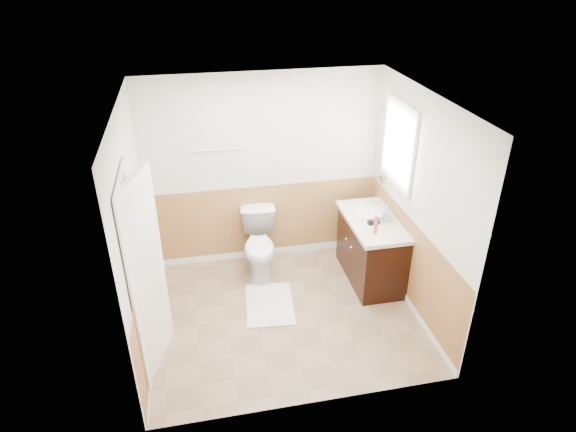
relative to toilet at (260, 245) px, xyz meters
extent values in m
plane|color=#8C7051|center=(0.13, -0.90, -0.40)|extent=(3.00, 3.00, 0.00)
plane|color=white|center=(0.13, -0.90, 2.10)|extent=(3.00, 3.00, 0.00)
plane|color=silver|center=(0.13, 0.40, 0.85)|extent=(3.00, 0.00, 3.00)
plane|color=silver|center=(0.13, -2.20, 0.85)|extent=(3.00, 0.00, 3.00)
plane|color=silver|center=(-1.37, -0.90, 0.85)|extent=(0.00, 3.00, 3.00)
plane|color=silver|center=(1.63, -0.90, 0.85)|extent=(0.00, 3.00, 3.00)
plane|color=#B48348|center=(0.13, 0.39, 0.10)|extent=(3.00, 0.00, 3.00)
plane|color=#B48348|center=(0.13, -2.19, 0.10)|extent=(3.00, 0.00, 3.00)
plane|color=#B48348|center=(-1.35, -0.90, 0.10)|extent=(0.00, 2.60, 2.60)
plane|color=#B48348|center=(1.62, -0.90, 0.10)|extent=(0.00, 2.60, 2.60)
imported|color=white|center=(0.00, 0.00, 0.00)|extent=(0.53, 0.83, 0.80)
cube|color=silver|center=(0.00, -0.71, -0.39)|extent=(0.63, 0.85, 0.02)
cube|color=black|center=(1.35, -0.40, 0.00)|extent=(0.55, 1.10, 0.80)
sphere|color=silver|center=(1.05, -0.50, 0.15)|extent=(0.03, 0.03, 0.03)
sphere|color=silver|center=(1.05, -0.30, 0.15)|extent=(0.03, 0.03, 0.03)
cube|color=silver|center=(1.34, -0.40, 0.42)|extent=(0.60, 1.15, 0.05)
cylinder|color=white|center=(1.35, -0.25, 0.46)|extent=(0.36, 0.36, 0.02)
cylinder|color=silver|center=(1.53, -0.25, 0.52)|extent=(0.02, 0.02, 0.14)
cylinder|color=#D13658|center=(1.25, -0.71, 0.56)|extent=(0.05, 0.05, 0.22)
imported|color=#979FAA|center=(1.47, -0.47, 0.55)|extent=(0.12, 0.12, 0.21)
cylinder|color=black|center=(1.30, -0.52, 0.48)|extent=(0.14, 0.07, 0.07)
cylinder|color=black|center=(1.27, -0.46, 0.45)|extent=(0.03, 0.03, 0.07)
cube|color=silver|center=(1.61, 0.20, 1.15)|extent=(0.02, 0.35, 0.90)
cube|color=white|center=(1.60, -0.31, 1.35)|extent=(0.04, 0.80, 1.00)
cube|color=white|center=(1.62, -0.31, 1.35)|extent=(0.01, 0.70, 0.90)
cube|color=white|center=(-1.27, -1.35, 0.62)|extent=(0.29, 0.78, 2.04)
cube|color=white|center=(-1.34, -1.35, 0.63)|extent=(0.02, 0.92, 2.10)
sphere|color=silver|center=(-1.21, -1.02, 0.55)|extent=(0.06, 0.06, 0.06)
cylinder|color=silver|center=(-0.42, 0.35, 1.20)|extent=(0.62, 0.02, 0.02)
cylinder|color=silver|center=(0.03, 0.33, 0.30)|extent=(0.14, 0.02, 0.02)
cylinder|color=white|center=(0.03, 0.33, 0.30)|extent=(0.10, 0.11, 0.11)
cube|color=white|center=(0.03, 0.33, 0.19)|extent=(0.10, 0.01, 0.16)
camera|label=1|loc=(-0.73, -5.31, 3.34)|focal=30.86mm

